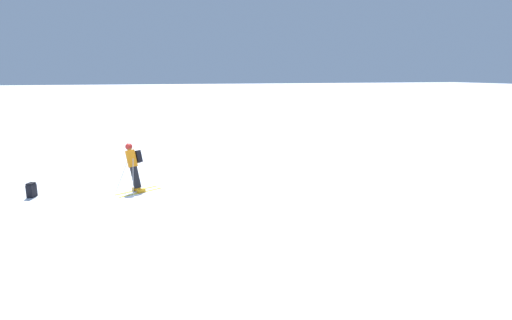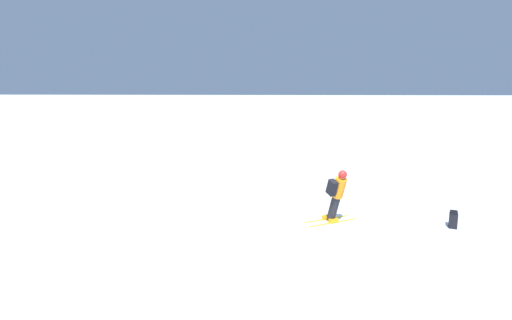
% 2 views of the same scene
% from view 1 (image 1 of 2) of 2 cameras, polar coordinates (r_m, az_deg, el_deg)
% --- Properties ---
extents(ground_plane, '(300.00, 300.00, 0.00)m').
position_cam_1_polar(ground_plane, '(15.39, -16.41, -3.95)').
color(ground_plane, white).
extents(skier, '(1.52, 1.68, 1.75)m').
position_cam_1_polar(skier, '(15.07, -17.10, -0.59)').
color(skier, yellow).
rests_on(skier, ground).
extents(spare_backpack, '(0.36, 0.31, 0.50)m').
position_cam_1_polar(spare_backpack, '(15.76, -29.42, -3.76)').
color(spare_backpack, black).
rests_on(spare_backpack, ground).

